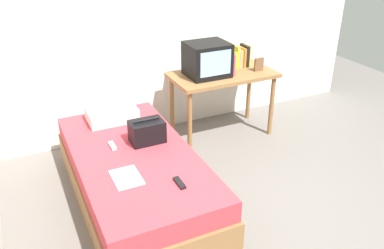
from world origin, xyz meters
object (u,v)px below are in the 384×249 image
Objects in this scene: magazine at (127,177)px; remote_silver at (112,146)px; picture_frame at (259,64)px; water_bottle at (232,65)px; desk at (223,82)px; pillow at (112,114)px; handbag at (147,131)px; remote_dark at (179,183)px; tv at (207,59)px; bed at (136,177)px; book_row at (238,57)px.

remote_silver is at bearing 86.65° from magazine.
picture_frame is at bearing 14.95° from remote_silver.
water_bottle reaches higher than remote_silver.
remote_silver is at bearing -165.05° from picture_frame.
desk is 2.44× the size of pillow.
handbag is (-1.12, -0.63, -0.08)m from desk.
magazine is at bearing -151.66° from picture_frame.
remote_dark is at bearing -129.79° from desk.
handbag reaches higher than remote_dark.
tv is at bearing 55.70° from remote_dark.
bed is 1.57m from desk.
remote_dark is at bearing -140.58° from picture_frame.
book_row is at bearing 27.03° from desk.
picture_frame is (0.40, -0.10, 0.17)m from desk.
book_row reaches higher than water_bottle.
picture_frame reaches higher than remote_dark.
water_bottle is at bearing -132.55° from book_row.
pillow is at bearing -176.95° from desk.
picture_frame reaches higher than magazine.
pillow reaches higher than remote_silver.
water_bottle reaches higher than magazine.
remote_silver is (-1.83, -0.49, -0.34)m from picture_frame.
tv is 0.61m from picture_frame.
bed is at bearing -90.77° from pillow.
bed is 1.53m from tv.
water_bottle is 1.49× the size of remote_dark.
handbag is (0.18, 0.15, 0.35)m from bed.
book_row is 0.27m from picture_frame.
book_row is at bearing 47.45° from water_bottle.
desk reaches higher than remote_silver.
book_row is (0.21, 0.23, -0.00)m from water_bottle.
remote_silver is (-1.48, -0.49, -0.38)m from water_bottle.
handbag is at bearing 54.32° from magazine.
bed is at bearing -158.35° from picture_frame.
bed is 1.64m from water_bottle.
remote_dark reaches higher than magazine.
book_row is (1.56, 0.91, 0.63)m from bed.
bed is 0.34m from remote_silver.
magazine is at bearing -125.68° from handbag.
book_row is 1.70× the size of remote_dark.
water_bottle is 0.77× the size of handbag.
pillow is at bearing -175.49° from tv.
picture_frame reaches higher than remote_silver.
water_bottle is at bearing -61.68° from desk.
handbag is at bearing -160.85° from picture_frame.
water_bottle is at bearing 26.59° from bed.
remote_dark is at bearing -82.83° from pillow.
picture_frame is 0.52× the size of magazine.
water_bottle is 1.32m from handbag.
desk is 0.45m from picture_frame.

